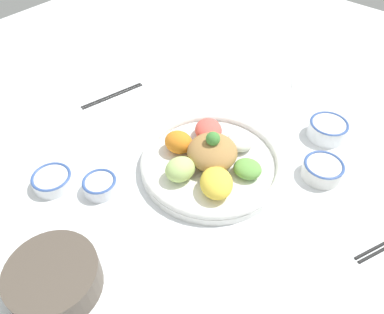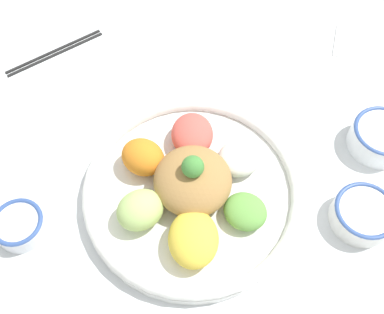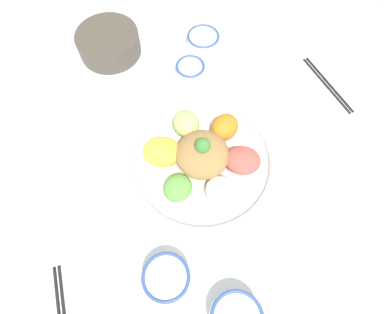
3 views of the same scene
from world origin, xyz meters
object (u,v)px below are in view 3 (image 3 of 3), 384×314
object	(u,v)px
sauce_bowl_red	(190,69)
serving_spoon_extra	(254,52)
sauce_bowl_dark	(203,39)
side_serving_bowl	(108,42)
salad_platter	(202,158)
rice_bowl_blue	(166,278)
serving_spoon_main	(345,313)
chopsticks_pair_near	(328,84)

from	to	relation	value
sauce_bowl_red	serving_spoon_extra	world-z (taller)	sauce_bowl_red
sauce_bowl_dark	side_serving_bowl	size ratio (longest dim) A/B	0.54
salad_platter	sauce_bowl_dark	size ratio (longest dim) A/B	3.78
sauce_bowl_dark	sauce_bowl_red	bearing A→B (deg)	122.83
rice_bowl_blue	serving_spoon_main	bearing A→B (deg)	-139.17
rice_bowl_blue	sauce_bowl_dark	world-z (taller)	rice_bowl_blue
side_serving_bowl	chopsticks_pair_near	xyz separation A→B (m)	(-0.48, -0.40, -0.03)
serving_spoon_main	serving_spoon_extra	xyz separation A→B (m)	(0.61, -0.33, -0.00)
salad_platter	chopsticks_pair_near	xyz separation A→B (m)	(-0.04, -0.42, -0.02)
rice_bowl_blue	serving_spoon_main	world-z (taller)	rice_bowl_blue
sauce_bowl_red	rice_bowl_blue	world-z (taller)	rice_bowl_blue
sauce_bowl_red	chopsticks_pair_near	bearing A→B (deg)	-134.57
serving_spoon_main	serving_spoon_extra	size ratio (longest dim) A/B	1.07
serving_spoon_extra	salad_platter	bearing A→B (deg)	65.24
salad_platter	sauce_bowl_red	xyz separation A→B (m)	(0.23, -0.15, -0.01)
side_serving_bowl	serving_spoon_extra	distance (m)	0.42
salad_platter	serving_spoon_main	world-z (taller)	salad_platter
sauce_bowl_red	side_serving_bowl	size ratio (longest dim) A/B	0.46
sauce_bowl_dark	serving_spoon_main	size ratio (longest dim) A/B	0.75
rice_bowl_blue	serving_spoon_extra	distance (m)	0.66
rice_bowl_blue	chopsticks_pair_near	distance (m)	0.66
side_serving_bowl	chopsticks_pair_near	size ratio (longest dim) A/B	0.85
salad_platter	sauce_bowl_dark	world-z (taller)	salad_platter
sauce_bowl_dark	serving_spoon_main	world-z (taller)	sauce_bowl_dark
serving_spoon_main	serving_spoon_extra	bearing A→B (deg)	122.09
chopsticks_pair_near	serving_spoon_extra	world-z (taller)	chopsticks_pair_near
chopsticks_pair_near	sauce_bowl_dark	bearing A→B (deg)	-140.82
side_serving_bowl	serving_spoon_main	xyz separation A→B (m)	(-0.88, 0.01, -0.03)
sauce_bowl_dark	serving_spoon_main	xyz separation A→B (m)	(-0.73, 0.24, -0.02)
rice_bowl_blue	chopsticks_pair_near	size ratio (longest dim) A/B	0.48
sauce_bowl_dark	serving_spoon_extra	bearing A→B (deg)	-141.76
salad_platter	serving_spoon_main	distance (m)	0.43
serving_spoon_main	serving_spoon_extra	distance (m)	0.69
chopsticks_pair_near	rice_bowl_blue	bearing A→B (deg)	-67.35
sauce_bowl_red	rice_bowl_blue	size ratio (longest dim) A/B	0.82
sauce_bowl_red	serving_spoon_main	size ratio (longest dim) A/B	0.64
sauce_bowl_dark	serving_spoon_main	distance (m)	0.77
rice_bowl_blue	sauce_bowl_dark	distance (m)	0.66
chopsticks_pair_near	serving_spoon_extra	size ratio (longest dim) A/B	1.76
sauce_bowl_red	rice_bowl_blue	xyz separation A→B (m)	(-0.39, 0.38, 0.00)
chopsticks_pair_near	salad_platter	bearing A→B (deg)	-82.97
serving_spoon_extra	sauce_bowl_red	bearing A→B (deg)	22.53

